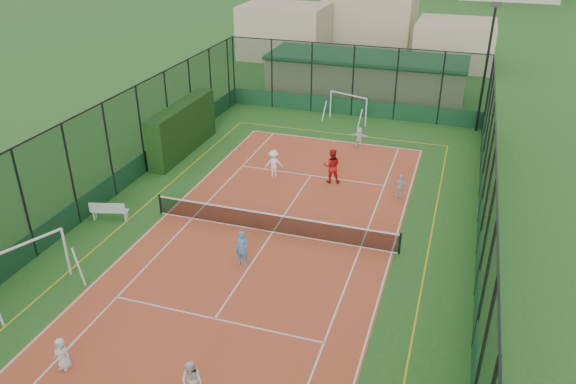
% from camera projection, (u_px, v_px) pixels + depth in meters
% --- Properties ---
extents(ground, '(300.00, 300.00, 0.00)m').
position_uv_depth(ground, '(273.00, 232.00, 25.87)').
color(ground, '#2D5C1F').
rests_on(ground, ground).
extents(court_slab, '(11.17, 23.97, 0.01)m').
position_uv_depth(court_slab, '(273.00, 232.00, 25.87)').
color(court_slab, '#AE4C26').
rests_on(court_slab, ground).
extents(tennis_net, '(11.67, 0.12, 1.06)m').
position_uv_depth(tennis_net, '(273.00, 222.00, 25.63)').
color(tennis_net, black).
rests_on(tennis_net, ground).
extents(perimeter_fence, '(18.12, 34.12, 5.00)m').
position_uv_depth(perimeter_fence, '(272.00, 184.00, 24.73)').
color(perimeter_fence, black).
rests_on(perimeter_fence, ground).
extents(floodlight_ne, '(0.60, 0.26, 8.25)m').
position_uv_depth(floodlight_ne, '(486.00, 70.00, 35.69)').
color(floodlight_ne, black).
rests_on(floodlight_ne, ground).
extents(clubhouse, '(15.20, 7.20, 3.15)m').
position_uv_depth(clubhouse, '(366.00, 76.00, 43.78)').
color(clubhouse, tan).
rests_on(clubhouse, ground).
extents(hedge_left, '(1.03, 6.85, 3.00)m').
position_uv_depth(hedge_left, '(183.00, 128.00, 33.70)').
color(hedge_left, black).
rests_on(hedge_left, ground).
extents(white_bench, '(1.80, 0.91, 0.98)m').
position_uv_depth(white_bench, '(110.00, 210.00, 26.74)').
color(white_bench, white).
rests_on(white_bench, ground).
extents(futsal_goal_near, '(3.44, 2.26, 2.16)m').
position_uv_depth(futsal_goal_near, '(27.00, 269.00, 21.39)').
color(futsal_goal_near, white).
rests_on(futsal_goal_near, ground).
extents(futsal_goal_far, '(3.10, 1.84, 1.93)m').
position_uv_depth(futsal_goal_far, '(348.00, 108.00, 38.68)').
color(futsal_goal_far, white).
rests_on(futsal_goal_far, ground).
extents(child_near_left, '(0.59, 0.39, 1.19)m').
position_uv_depth(child_near_left, '(62.00, 354.00, 18.02)').
color(child_near_left, white).
rests_on(child_near_left, court_slab).
extents(child_near_mid, '(0.58, 0.39, 1.57)m').
position_uv_depth(child_near_mid, '(242.00, 248.00, 23.21)').
color(child_near_mid, '#488DCE').
rests_on(child_near_mid, court_slab).
extents(child_near_right, '(0.74, 0.60, 1.43)m').
position_uv_depth(child_near_right, '(192.00, 381.00, 16.81)').
color(child_near_right, white).
rests_on(child_near_right, court_slab).
extents(child_far_left, '(1.15, 0.94, 1.55)m').
position_uv_depth(child_far_left, '(274.00, 163.00, 30.86)').
color(child_far_left, white).
rests_on(child_far_left, court_slab).
extents(child_far_right, '(0.84, 0.46, 1.35)m').
position_uv_depth(child_far_right, '(400.00, 187.00, 28.49)').
color(child_far_right, silver).
rests_on(child_far_right, court_slab).
extents(child_far_back, '(1.18, 0.42, 1.26)m').
position_uv_depth(child_far_back, '(359.00, 137.00, 34.78)').
color(child_far_back, white).
rests_on(child_far_back, court_slab).
extents(coach, '(1.09, 0.94, 1.91)m').
position_uv_depth(coach, '(332.00, 166.00, 30.12)').
color(coach, red).
rests_on(coach, court_slab).
extents(tennis_balls, '(4.77, 0.81, 0.07)m').
position_uv_depth(tennis_balls, '(290.00, 218.00, 26.94)').
color(tennis_balls, '#CCE033').
rests_on(tennis_balls, court_slab).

